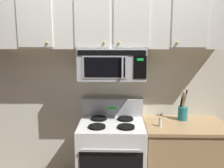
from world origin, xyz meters
TOP-DOWN VIEW (x-y plane):
  - back_wall at (0.00, 0.79)m, footprint 5.20×0.10m
  - stove_range at (0.00, 0.42)m, footprint 0.76×0.69m
  - over_range_microwave at (-0.00, 0.54)m, footprint 0.76×0.43m
  - upper_cabinets at (-0.00, 0.57)m, footprint 2.50×0.36m
  - counter_segment at (0.84, 0.43)m, footprint 0.93×0.65m
  - utensil_crock_teal at (0.84, 0.57)m, footprint 0.11×0.11m
  - salt_shaker at (0.54, 0.34)m, footprint 0.04×0.04m

SIDE VIEW (x-z plane):
  - counter_segment at x=0.84m, z-range 0.00..0.90m
  - stove_range at x=0.00m, z-range -0.09..1.03m
  - salt_shaker at x=0.54m, z-range 0.90..1.00m
  - utensil_crock_teal at x=0.84m, z-range 0.81..1.19m
  - back_wall at x=0.00m, z-range 0.00..2.70m
  - over_range_microwave at x=0.00m, z-range 1.40..1.75m
  - upper_cabinets at x=0.00m, z-range 1.75..2.30m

